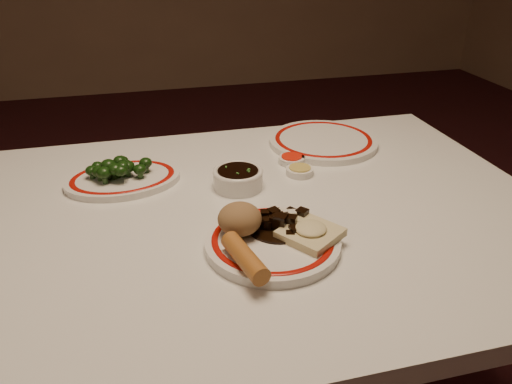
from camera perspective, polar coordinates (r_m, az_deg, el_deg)
The scene contains 12 objects.
dining_table at distance 1.07m, azimuth 0.39°, elevation -6.14°, with size 1.20×0.90×0.75m.
main_plate at distance 0.89m, azimuth 1.91°, elevation -5.75°, with size 0.32×0.32×0.02m.
rice_mound at distance 0.89m, azimuth -1.88°, elevation -3.09°, with size 0.08×0.08×0.06m, color olive.
spring_roll at distance 0.81m, azimuth -1.28°, elevation -7.50°, with size 0.03×0.03×0.12m, color #B26C2C.
fried_wonton at distance 0.89m, azimuth 6.24°, elevation -4.58°, with size 0.13×0.13×0.03m.
stirfry_heap at distance 0.92m, azimuth 2.80°, elevation -3.40°, with size 0.12×0.12×0.03m.
broccoli_plate at distance 1.15m, azimuth -14.96°, elevation 1.46°, with size 0.27×0.24×0.02m.
broccoli_pile at distance 1.14m, azimuth -15.61°, elevation 2.72°, with size 0.15×0.09×0.05m.
soy_bowl at distance 1.09m, azimuth -2.07°, elevation 1.51°, with size 0.11×0.11×0.04m.
sweet_sour_dish at distance 1.21m, azimuth 4.09°, elevation 3.71°, with size 0.06×0.06×0.02m.
mustard_dish at distance 1.16m, azimuth 5.02°, elevation 2.42°, with size 0.06×0.06×0.02m.
far_plate at distance 1.33m, azimuth 7.68°, elevation 5.82°, with size 0.37×0.37×0.02m.
Camera 1 is at (-0.22, -0.85, 1.26)m, focal length 35.00 mm.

